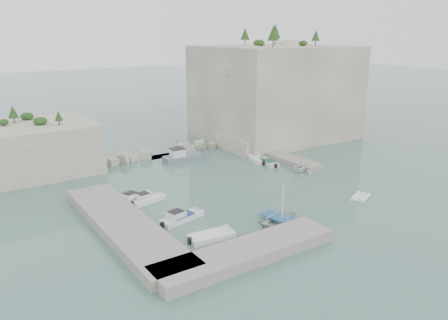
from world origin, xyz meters
TOP-DOWN VIEW (x-y plane):
  - ground at (0.00, 0.00)m, footprint 400.00×400.00m
  - cliff_east at (23.00, 23.00)m, footprint 26.00×22.00m
  - cliff_terrace at (13.00, 18.00)m, footprint 8.00×10.00m
  - outcrop_west at (-20.00, 25.00)m, footprint 16.00×14.00m
  - quay_west at (-17.00, -1.00)m, footprint 5.00×24.00m
  - quay_south at (-10.00, -12.50)m, footprint 18.00×4.00m
  - ledge_east at (13.50, 10.00)m, footprint 3.00×16.00m
  - breakwater at (-1.00, 22.00)m, footprint 28.00×3.00m
  - motorboat_d at (-10.90, -2.09)m, footprint 5.81×2.81m
  - motorboat_e at (-10.56, -7.55)m, footprint 5.11×2.48m
  - motorboat_b at (-11.74, 4.78)m, footprint 4.93×2.45m
  - motorboat_a at (-12.90, 5.83)m, footprint 5.72×2.97m
  - rowboat at (-2.32, -8.55)m, footprint 6.00×4.80m
  - inflatable_dinghy at (10.20, -8.57)m, footprint 3.59×2.65m
  - tender_east_a at (11.73, 3.29)m, footprint 4.02×3.63m
  - tender_east_b at (10.08, 8.69)m, footprint 2.15×4.49m
  - tender_east_c at (9.69, 11.05)m, footprint 2.60×4.94m
  - tender_east_d at (11.07, 14.53)m, footprint 4.52×2.13m
  - work_boat at (0.72, 17.85)m, footprint 8.12×2.81m
  - rowboat_mast at (-2.32, -8.55)m, footprint 0.10×0.10m
  - vegetation at (17.83, 24.40)m, footprint 53.48×13.88m

SIDE VIEW (x-z plane):
  - ground at x=0.00m, z-range 0.00..0.00m
  - motorboat_d at x=-10.90m, z-range -0.70..0.70m
  - motorboat_e at x=-10.56m, z-range -0.35..0.35m
  - motorboat_b at x=-11.74m, z-range -0.70..0.70m
  - motorboat_a at x=-12.90m, z-range -0.70..0.70m
  - rowboat at x=-2.32m, z-range -0.55..0.55m
  - inflatable_dinghy at x=10.20m, z-range -0.22..0.22m
  - tender_east_a at x=11.73m, z-range -0.94..0.94m
  - tender_east_b at x=10.08m, z-range -0.35..0.35m
  - tender_east_c at x=9.69m, z-range -0.35..0.35m
  - tender_east_d at x=11.07m, z-range -0.84..0.84m
  - work_boat at x=0.72m, z-range -1.10..1.10m
  - ledge_east at x=13.50m, z-range 0.00..0.80m
  - quay_west at x=-17.00m, z-range 0.00..1.10m
  - quay_south at x=-10.00m, z-range 0.00..1.10m
  - breakwater at x=-1.00m, z-range 0.00..1.40m
  - cliff_terrace at x=13.00m, z-range 0.00..2.50m
  - rowboat_mast at x=-2.32m, z-range 0.55..4.75m
  - outcrop_west at x=-20.00m, z-range 0.00..7.00m
  - cliff_east at x=23.00m, z-range 0.00..17.00m
  - vegetation at x=17.83m, z-range 11.23..24.63m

